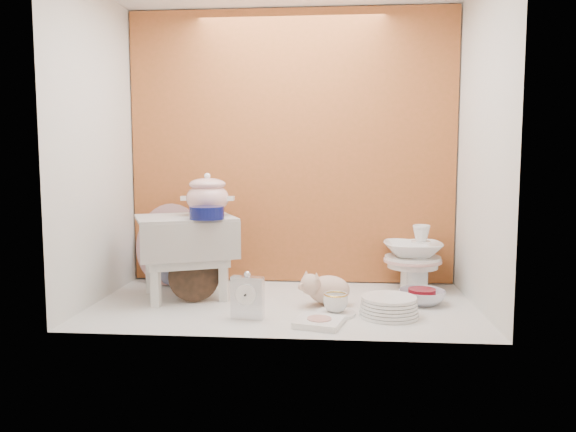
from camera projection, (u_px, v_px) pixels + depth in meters
name	position (u px, v px, depth m)	size (l,w,h in m)	color
ground	(283.00, 304.00, 2.60)	(1.80, 1.80, 0.00)	silver
niche_shell	(287.00, 109.00, 2.68)	(1.86, 1.03, 1.53)	#AB542A
step_stool	(186.00, 257.00, 2.71)	(0.46, 0.40, 0.41)	silver
soup_tureen	(208.00, 194.00, 2.74)	(0.25, 0.25, 0.21)	white
cobalt_bowl	(207.00, 213.00, 2.57)	(0.16, 0.16, 0.06)	#0A0F4D
floral_platter	(169.00, 244.00, 3.00)	(0.45, 0.11, 0.44)	silver
blue_white_vase	(177.00, 263.00, 3.00)	(0.22, 0.22, 0.23)	silver
lacquer_tray	(194.00, 277.00, 2.65)	(0.25, 0.08, 0.24)	black
mantel_clock	(248.00, 295.00, 2.35)	(0.14, 0.05, 0.20)	silver
plush_pig	(329.00, 289.00, 2.58)	(0.25, 0.17, 0.15)	#CDA790
teacup_saucer	(335.00, 313.00, 2.42)	(0.18, 0.18, 0.01)	white
gold_rim_teacup	(336.00, 302.00, 2.42)	(0.11, 0.11, 0.09)	white
lattice_dish	(319.00, 322.00, 2.27)	(0.18, 0.18, 0.03)	white
dinner_plate_stack	(389.00, 306.00, 2.39)	(0.26, 0.26, 0.09)	white
crystal_bowl	(422.00, 297.00, 2.60)	(0.22, 0.22, 0.07)	silver
clear_glass_vase	(417.00, 271.00, 2.83)	(0.11, 0.11, 0.22)	silver
porcelain_tower	(413.00, 257.00, 2.86)	(0.30, 0.30, 0.35)	white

